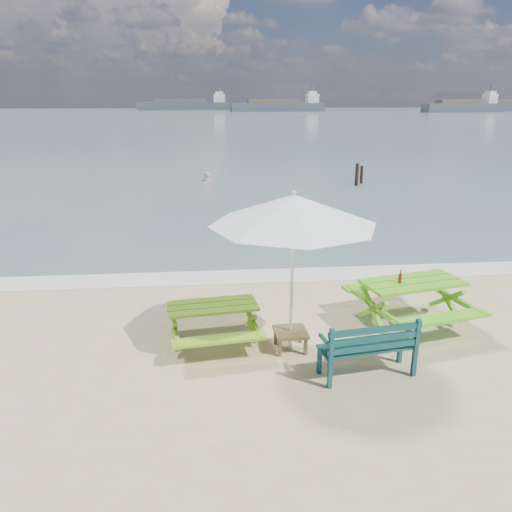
{
  "coord_description": "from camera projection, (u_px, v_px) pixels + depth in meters",
  "views": [
    {
      "loc": [
        -1.25,
        -5.94,
        3.89
      ],
      "look_at": [
        -0.42,
        3.0,
        1.0
      ],
      "focal_mm": 35.0,
      "sensor_mm": 36.0,
      "label": 1
    }
  ],
  "objects": [
    {
      "name": "sea",
      "position": [
        215.0,
        119.0,
        87.48
      ],
      "size": [
        300.0,
        300.0,
        0.0
      ],
      "primitive_type": "plane",
      "color": "slate",
      "rests_on": "ground"
    },
    {
      "name": "foam_strip",
      "position": [
        268.0,
        276.0,
        11.29
      ],
      "size": [
        22.0,
        0.9,
        0.01
      ],
      "primitive_type": "cube",
      "color": "silver",
      "rests_on": "ground"
    },
    {
      "name": "picnic_table_left",
      "position": [
        213.0,
        325.0,
        8.14
      ],
      "size": [
        1.62,
        1.76,
        0.68
      ],
      "color": "#6A9E18",
      "rests_on": "ground"
    },
    {
      "name": "picnic_table_right",
      "position": [
        411.0,
        304.0,
        8.77
      ],
      "size": [
        2.12,
        2.27,
        0.83
      ],
      "color": "#57AE1A",
      "rests_on": "ground"
    },
    {
      "name": "park_bench",
      "position": [
        367.0,
        358.0,
        7.23
      ],
      "size": [
        1.46,
        0.68,
        0.86
      ],
      "color": "#0E393C",
      "rests_on": "ground"
    },
    {
      "name": "side_table",
      "position": [
        290.0,
        339.0,
        7.98
      ],
      "size": [
        0.53,
        0.53,
        0.33
      ],
      "color": "brown",
      "rests_on": "ground"
    },
    {
      "name": "patio_umbrella",
      "position": [
        293.0,
        210.0,
        7.33
      ],
      "size": [
        2.64,
        2.64,
        2.52
      ],
      "color": "silver",
      "rests_on": "ground"
    },
    {
      "name": "beer_bottle",
      "position": [
        400.0,
        279.0,
        8.53
      ],
      "size": [
        0.06,
        0.06,
        0.24
      ],
      "color": "brown",
      "rests_on": "picnic_table_right"
    },
    {
      "name": "swimmer",
      "position": [
        207.0,
        189.0,
        23.97
      ],
      "size": [
        0.7,
        0.57,
        1.65
      ],
      "color": "tan",
      "rests_on": "ground"
    },
    {
      "name": "mooring_pilings",
      "position": [
        359.0,
        177.0,
        22.73
      ],
      "size": [
        0.56,
        0.76,
        1.2
      ],
      "color": "black",
      "rests_on": "ground"
    },
    {
      "name": "cargo_ships",
      "position": [
        349.0,
        106.0,
        130.55
      ],
      "size": [
        110.9,
        30.91,
        4.4
      ],
      "color": "#3D4248",
      "rests_on": "ground"
    }
  ]
}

